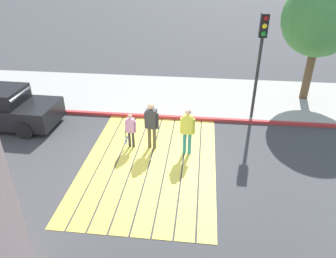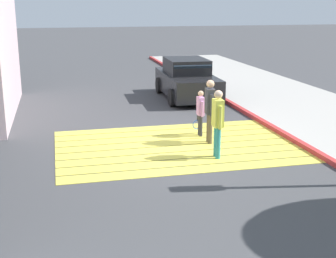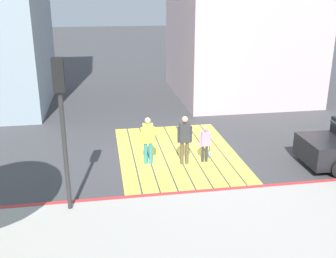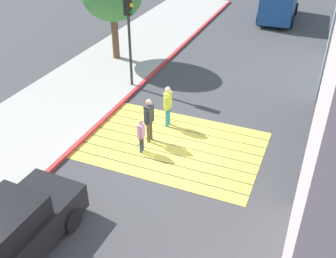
{
  "view_description": "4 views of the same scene",
  "coord_description": "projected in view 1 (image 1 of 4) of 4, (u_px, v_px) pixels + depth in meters",
  "views": [
    {
      "loc": [
        8.68,
        1.59,
        6.23
      ],
      "look_at": [
        -0.07,
        0.61,
        1.29
      ],
      "focal_mm": 34.37,
      "sensor_mm": 36.0,
      "label": 1
    },
    {
      "loc": [
        3.04,
        11.87,
        3.79
      ],
      "look_at": [
        0.48,
        1.0,
        0.77
      ],
      "focal_mm": 50.9,
      "sensor_mm": 36.0,
      "label": 2
    },
    {
      "loc": [
        -13.59,
        2.7,
        5.73
      ],
      "look_at": [
        0.46,
        0.28,
        0.84
      ],
      "focal_mm": 42.74,
      "sensor_mm": 36.0,
      "label": 3
    },
    {
      "loc": [
        4.39,
        -11.06,
        8.32
      ],
      "look_at": [
        -0.15,
        -0.17,
        0.77
      ],
      "focal_mm": 42.1,
      "sensor_mm": 36.0,
      "label": 4
    }
  ],
  "objects": [
    {
      "name": "ground_plane",
      "position": [
        150.0,
        163.0,
        10.73
      ],
      "size": [
        120.0,
        120.0,
        0.0
      ],
      "primitive_type": "plane",
      "color": "#424244"
    },
    {
      "name": "crosswalk_stripes",
      "position": [
        150.0,
        163.0,
        10.73
      ],
      "size": [
        6.4,
        4.35,
        0.01
      ],
      "color": "#EAD64C",
      "rests_on": "ground"
    },
    {
      "name": "sidewalk_west",
      "position": [
        168.0,
        95.0,
        15.55
      ],
      "size": [
        4.8,
        40.0,
        0.12
      ],
      "primitive_type": "cube",
      "color": "#ADA8A0",
      "rests_on": "ground"
    },
    {
      "name": "curb_painted",
      "position": [
        162.0,
        117.0,
        13.51
      ],
      "size": [
        0.16,
        40.0,
        0.13
      ],
      "primitive_type": "cube",
      "color": "#BC3333",
      "rests_on": "ground"
    },
    {
      "name": "car_parked_near_curb",
      "position": [
        2.0,
        108.0,
        12.71
      ],
      "size": [
        2.08,
        4.35,
        1.57
      ],
      "color": "black",
      "rests_on": "ground"
    },
    {
      "name": "traffic_light_corner",
      "position": [
        261.0,
        47.0,
        11.98
      ],
      "size": [
        0.39,
        0.28,
        4.24
      ],
      "color": "#2D2D2D",
      "rests_on": "ground"
    },
    {
      "name": "street_tree",
      "position": [
        320.0,
        21.0,
        13.34
      ],
      "size": [
        3.2,
        3.2,
        5.32
      ],
      "color": "brown",
      "rests_on": "ground"
    },
    {
      "name": "pedestrian_adult_lead",
      "position": [
        152.0,
        123.0,
        11.05
      ],
      "size": [
        0.26,
        0.51,
        1.75
      ],
      "color": "brown",
      "rests_on": "ground"
    },
    {
      "name": "pedestrian_adult_trailing",
      "position": [
        188.0,
        128.0,
        10.76
      ],
      "size": [
        0.23,
        0.5,
        1.71
      ],
      "color": "teal",
      "rests_on": "ground"
    },
    {
      "name": "pedestrian_child_with_racket",
      "position": [
        130.0,
        129.0,
        11.22
      ],
      "size": [
        0.28,
        0.4,
        1.33
      ],
      "color": "#333338",
      "rests_on": "ground"
    }
  ]
}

